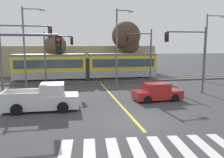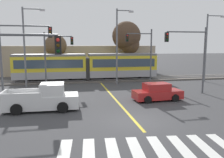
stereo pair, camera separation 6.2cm
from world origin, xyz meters
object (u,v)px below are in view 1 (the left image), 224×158
at_px(traffic_light_near_left, 12,66).
at_px(bare_tree_far_east, 129,44).
at_px(light_rail_tram, 87,66).
at_px(traffic_light_mid_left, 18,49).
at_px(sedan_crossing, 157,92).
at_px(traffic_light_far_right, 143,49).
at_px(street_lamp_east, 208,43).
at_px(traffic_light_far_left, 54,52).
at_px(street_lamp_west, 26,42).
at_px(street_lamp_centre, 118,42).
at_px(bare_tree_west, 55,46).
at_px(pickup_truck, 43,99).
at_px(traffic_light_mid_right, 192,50).
at_px(bare_tree_east, 126,36).

height_order(traffic_light_near_left, bare_tree_far_east, bare_tree_far_east).
height_order(light_rail_tram, traffic_light_mid_left, traffic_light_mid_left).
height_order(sedan_crossing, traffic_light_mid_left, traffic_light_mid_left).
height_order(sedan_crossing, traffic_light_far_right, traffic_light_far_right).
height_order(traffic_light_near_left, street_lamp_east, street_lamp_east).
distance_m(traffic_light_far_left, street_lamp_west, 3.29).
height_order(traffic_light_mid_left, street_lamp_west, street_lamp_west).
relative_size(sedan_crossing, street_lamp_centre, 0.48).
bearing_deg(traffic_light_near_left, traffic_light_far_left, 85.04).
bearing_deg(traffic_light_near_left, street_lamp_centre, 61.26).
xyz_separation_m(light_rail_tram, traffic_light_far_right, (6.41, -3.92, 2.23)).
relative_size(street_lamp_east, bare_tree_far_east, 1.36).
height_order(traffic_light_far_left, bare_tree_west, bare_tree_west).
bearing_deg(street_lamp_centre, light_rail_tram, 139.90).
bearing_deg(pickup_truck, light_rail_tram, 71.82).
distance_m(pickup_truck, bare_tree_far_east, 21.33).
xyz_separation_m(traffic_light_far_left, bare_tree_far_east, (10.85, 7.92, 0.76)).
height_order(traffic_light_far_right, traffic_light_near_left, traffic_light_far_right).
bearing_deg(traffic_light_mid_left, sedan_crossing, -7.94).
distance_m(light_rail_tram, street_lamp_west, 8.23).
xyz_separation_m(sedan_crossing, bare_tree_far_east, (1.87, 16.29, 4.10)).
bearing_deg(bare_tree_far_east, street_lamp_centre, -115.06).
bearing_deg(light_rail_tram, pickup_truck, -108.18).
bearing_deg(traffic_light_near_left, bare_tree_west, 87.10).
distance_m(street_lamp_west, street_lamp_centre, 10.55).
bearing_deg(traffic_light_mid_right, sedan_crossing, -154.47).
bearing_deg(pickup_truck, street_lamp_west, 104.03).
distance_m(light_rail_tram, traffic_light_far_right, 7.84).
xyz_separation_m(traffic_light_mid_right, traffic_light_far_left, (-13.18, 6.36, -0.25)).
bearing_deg(traffic_light_near_left, traffic_light_far_right, 52.43).
distance_m(traffic_light_far_right, bare_tree_far_east, 8.15).
height_order(traffic_light_mid_right, traffic_light_far_left, traffic_light_mid_right).
bearing_deg(pickup_truck, traffic_light_far_left, 87.09).
bearing_deg(traffic_light_far_left, traffic_light_far_right, -1.09).
height_order(sedan_crossing, pickup_truck, pickup_truck).
relative_size(street_lamp_west, bare_tree_west, 1.43).
height_order(traffic_light_mid_right, bare_tree_east, bare_tree_east).
height_order(street_lamp_west, bare_tree_far_east, street_lamp_west).
distance_m(light_rail_tram, bare_tree_west, 6.06).
xyz_separation_m(bare_tree_west, bare_tree_east, (10.53, 0.70, 1.45)).
height_order(sedan_crossing, traffic_light_mid_right, traffic_light_mid_right).
height_order(traffic_light_near_left, traffic_light_far_left, traffic_light_far_left).
relative_size(traffic_light_far_left, street_lamp_west, 0.69).
bearing_deg(street_lamp_centre, traffic_light_far_left, -174.47).
bearing_deg(street_lamp_west, bare_tree_far_east, 27.78).
relative_size(light_rail_tram, bare_tree_east, 2.23).
height_order(pickup_truck, traffic_light_far_right, traffic_light_far_right).
relative_size(traffic_light_mid_left, bare_tree_west, 1.07).
xyz_separation_m(traffic_light_mid_left, bare_tree_far_east, (13.47, 14.67, 0.33)).
xyz_separation_m(sedan_crossing, street_lamp_centre, (-1.49, 9.10, 4.38)).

